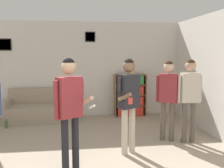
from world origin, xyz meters
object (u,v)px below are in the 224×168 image
at_px(person_watcher_holding_cup, 129,96).
at_px(bottle_on_floor, 6,125).
at_px(person_spectator_far_right, 190,92).
at_px(couch, 40,110).
at_px(drinking_cup, 132,73).
at_px(person_spectator_near_bookshelf, 168,92).
at_px(bookshelf, 130,95).
at_px(person_player_foreground_center, 69,102).

height_order(person_watcher_holding_cup, bottle_on_floor, person_watcher_holding_cup).
height_order(person_spectator_far_right, bottle_on_floor, person_spectator_far_right).
relative_size(couch, drinking_cup, 17.73).
distance_m(couch, person_spectator_far_right, 3.95).
distance_m(person_spectator_near_bookshelf, person_spectator_far_right, 0.42).
bearing_deg(bookshelf, bottle_on_floor, -165.80).
distance_m(person_watcher_holding_cup, drinking_cup, 2.78).
distance_m(couch, drinking_cup, 2.75).
height_order(bookshelf, bottle_on_floor, bookshelf).
relative_size(couch, person_spectator_far_right, 1.06).
height_order(couch, person_spectator_near_bookshelf, person_spectator_near_bookshelf).
bearing_deg(person_spectator_far_right, drinking_cup, 107.39).
bearing_deg(couch, bookshelf, 4.56).
bearing_deg(person_player_foreground_center, person_spectator_near_bookshelf, 30.22).
relative_size(person_spectator_near_bookshelf, person_spectator_far_right, 0.98).
height_order(person_watcher_holding_cup, person_spectator_far_right, person_watcher_holding_cup).
height_order(person_spectator_near_bookshelf, drinking_cup, person_spectator_near_bookshelf).
bearing_deg(drinking_cup, person_spectator_near_bookshelf, -81.55).
bearing_deg(couch, person_watcher_holding_cup, -52.10).
relative_size(bookshelf, bottle_on_floor, 5.41).
bearing_deg(person_spectator_near_bookshelf, bookshelf, 99.67).
xyz_separation_m(person_spectator_far_right, drinking_cup, (-0.71, 2.28, 0.22)).
bearing_deg(person_spectator_far_right, bookshelf, 108.44).
bearing_deg(person_spectator_near_bookshelf, couch, 146.07).
bearing_deg(drinking_cup, bookshelf, -179.94).
bearing_deg(drinking_cup, person_spectator_far_right, -72.61).
bearing_deg(person_spectator_near_bookshelf, person_spectator_far_right, -19.98).
bearing_deg(bookshelf, drinking_cup, 0.06).
bearing_deg(bottle_on_floor, couch, 40.74).
xyz_separation_m(person_player_foreground_center, person_spectator_far_right, (2.34, 0.99, -0.04)).
bearing_deg(person_player_foreground_center, bookshelf, 64.17).
distance_m(bookshelf, person_watcher_holding_cup, 2.80).
relative_size(person_player_foreground_center, person_spectator_near_bookshelf, 1.05).
distance_m(bookshelf, person_spectator_far_right, 2.44).
relative_size(bookshelf, person_watcher_holding_cup, 0.70).
xyz_separation_m(person_watcher_holding_cup, bottle_on_floor, (-2.66, 1.88, -0.98)).
distance_m(bookshelf, bottle_on_floor, 3.37).
relative_size(person_watcher_holding_cup, bottle_on_floor, 7.71).
relative_size(person_watcher_holding_cup, drinking_cup, 17.05).
xyz_separation_m(bookshelf, person_spectator_near_bookshelf, (0.36, -2.14, 0.42)).
height_order(person_player_foreground_center, person_spectator_near_bookshelf, person_player_foreground_center).
height_order(bottle_on_floor, drinking_cup, drinking_cup).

